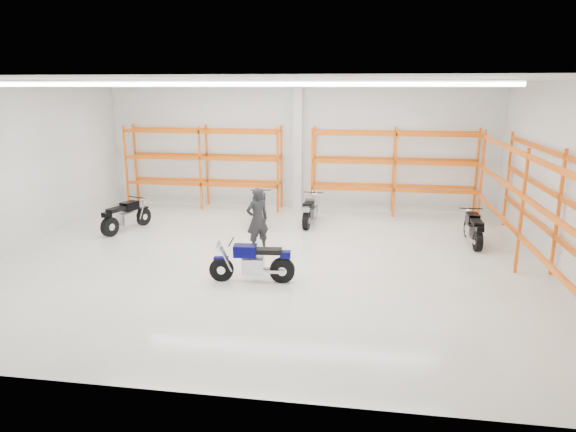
# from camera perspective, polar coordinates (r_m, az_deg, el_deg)

# --- Properties ---
(ground) EXTENTS (14.00, 14.00, 0.00)m
(ground) POSITION_cam_1_polar(r_m,az_deg,el_deg) (13.31, -2.33, -4.89)
(ground) COLOR beige
(ground) RESTS_ON ground
(room_shell) EXTENTS (14.02, 12.02, 4.51)m
(room_shell) POSITION_cam_1_polar(r_m,az_deg,el_deg) (12.65, -2.46, 9.34)
(room_shell) COLOR silver
(room_shell) RESTS_ON ground
(motorcycle_main) EXTENTS (1.97, 0.65, 0.97)m
(motorcycle_main) POSITION_cam_1_polar(r_m,az_deg,el_deg) (11.73, -3.60, -5.24)
(motorcycle_main) COLOR black
(motorcycle_main) RESTS_ON ground
(motorcycle_back_a) EXTENTS (0.91, 1.94, 0.98)m
(motorcycle_back_a) POSITION_cam_1_polar(r_m,az_deg,el_deg) (16.53, -17.70, -0.09)
(motorcycle_back_a) COLOR black
(motorcycle_back_a) RESTS_ON ground
(motorcycle_back_b) EXTENTS (0.75, 2.16, 1.11)m
(motorcycle_back_b) POSITION_cam_1_polar(r_m,az_deg,el_deg) (16.54, -3.15, 0.84)
(motorcycle_back_b) COLOR black
(motorcycle_back_b) RESTS_ON ground
(motorcycle_back_c) EXTENTS (0.66, 1.98, 0.97)m
(motorcycle_back_c) POSITION_cam_1_polar(r_m,az_deg,el_deg) (16.53, 2.46, 0.57)
(motorcycle_back_c) COLOR black
(motorcycle_back_c) RESTS_ON ground
(motorcycle_back_d) EXTENTS (0.64, 1.92, 0.94)m
(motorcycle_back_d) POSITION_cam_1_polar(r_m,az_deg,el_deg) (15.34, 19.92, -1.43)
(motorcycle_back_d) COLOR black
(motorcycle_back_d) RESTS_ON ground
(standing_man) EXTENTS (0.76, 0.72, 1.75)m
(standing_man) POSITION_cam_1_polar(r_m,az_deg,el_deg) (13.78, -3.42, -0.43)
(standing_man) COLOR black
(standing_man) RESTS_ON ground
(structural_column) EXTENTS (0.32, 0.32, 4.50)m
(structural_column) POSITION_cam_1_polar(r_m,az_deg,el_deg) (18.44, 1.09, 7.67)
(structural_column) COLOR white
(structural_column) RESTS_ON ground
(pallet_racking_back_left) EXTENTS (5.67, 0.87, 3.00)m
(pallet_racking_back_left) POSITION_cam_1_polar(r_m,az_deg,el_deg) (18.93, -9.38, 6.24)
(pallet_racking_back_left) COLOR #E64200
(pallet_racking_back_left) RESTS_ON ground
(pallet_racking_back_right) EXTENTS (5.67, 0.87, 3.00)m
(pallet_racking_back_right) POSITION_cam_1_polar(r_m,az_deg,el_deg) (18.02, 11.76, 5.73)
(pallet_racking_back_right) COLOR #E64200
(pallet_racking_back_right) RESTS_ON ground
(pallet_racking_side) EXTENTS (0.87, 9.07, 3.00)m
(pallet_racking_side) POSITION_cam_1_polar(r_m,az_deg,el_deg) (13.22, 26.34, 1.65)
(pallet_racking_side) COLOR #E64200
(pallet_racking_side) RESTS_ON ground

